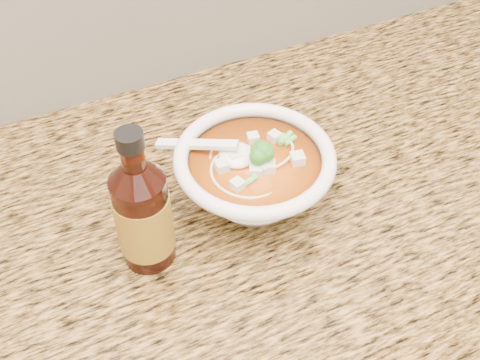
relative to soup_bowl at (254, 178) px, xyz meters
name	(u,v)px	position (x,y,z in m)	size (l,w,h in m)	color
counter_slab	(162,249)	(-0.13, -0.01, -0.07)	(4.00, 0.68, 0.04)	#A6783C
soup_bowl	(254,178)	(0.00, 0.00, 0.00)	(0.20, 0.20, 0.11)	white
hot_sauce_bottle	(143,214)	(-0.15, -0.02, 0.03)	(0.07, 0.07, 0.20)	#391007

